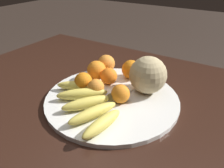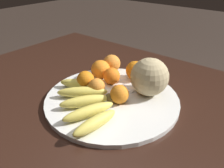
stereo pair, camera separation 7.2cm
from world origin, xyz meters
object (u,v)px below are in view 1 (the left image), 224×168
kitchen_table (115,130)px  fruit_bowl (112,98)px  banana_bunch (88,102)px  orange_back_right (97,70)px  orange_front_right (96,87)px  melon (148,75)px  orange_top_small (121,94)px  orange_side_extra (83,81)px  produce_tag (123,87)px  orange_back_left (131,69)px  orange_front_left (109,76)px  orange_mid_center (106,64)px

kitchen_table → fruit_bowl: fruit_bowl is taller
banana_bunch → orange_back_right: 0.19m
orange_front_right → melon: bearing=-140.5°
orange_top_small → melon: bearing=-112.9°
kitchen_table → orange_side_extra: (0.15, -0.03, 0.14)m
produce_tag → melon: bearing=-160.9°
orange_front_right → produce_tag: bearing=-120.1°
orange_back_left → orange_top_small: orange_back_left is taller
kitchen_table → orange_top_small: size_ratio=23.97×
banana_bunch → produce_tag: bearing=-155.4°
kitchen_table → melon: 0.22m
melon → orange_top_small: size_ratio=2.10×
banana_bunch → orange_back_right: (0.09, -0.17, 0.02)m
orange_front_left → orange_top_small: (-0.10, 0.08, -0.00)m
kitchen_table → orange_mid_center: bearing=-50.1°
orange_front_right → orange_top_small: 0.09m
melon → orange_back_right: melon is taller
orange_front_left → orange_top_small: 0.13m
orange_front_right → orange_top_small: size_ratio=0.94×
orange_front_right → orange_front_left: bearing=-86.6°
kitchen_table → orange_mid_center: size_ratio=20.48×
kitchen_table → orange_mid_center: (0.16, -0.19, 0.14)m
kitchen_table → orange_back_right: bearing=-36.9°
orange_mid_center → orange_back_right: orange_back_right is taller
orange_front_left → orange_side_extra: (0.05, 0.08, 0.00)m
orange_back_right → banana_bunch: bearing=117.8°
orange_front_right → produce_tag: 0.11m
melon → orange_front_right: 0.18m
orange_front_left → orange_side_extra: bearing=56.2°
orange_mid_center → produce_tag: 0.15m
melon → orange_side_extra: bearing=28.4°
fruit_bowl → melon: size_ratio=3.49×
melon → orange_top_small: (0.05, 0.11, -0.03)m
orange_back_right → fruit_bowl: bearing=146.8°
orange_back_right → orange_side_extra: size_ratio=1.16×
melon → orange_back_right: (0.21, 0.02, -0.03)m
fruit_bowl → orange_side_extra: bearing=5.4°
orange_front_left → orange_front_right: 0.09m
kitchen_table → banana_bunch: (0.06, 0.06, 0.12)m
kitchen_table → orange_mid_center: orange_mid_center is taller
orange_mid_center → orange_side_extra: (-0.01, 0.16, -0.00)m
orange_back_right → orange_top_small: orange_back_right is taller
orange_top_small → orange_mid_center: bearing=-44.9°
orange_side_extra → orange_back_right: bearing=-85.9°
orange_back_left → orange_side_extra: orange_back_left is taller
kitchen_table → banana_bunch: banana_bunch is taller
melon → orange_front_left: size_ratio=2.06×
banana_bunch → orange_side_extra: (0.08, -0.08, 0.01)m
orange_side_extra → orange_front_left: bearing=-123.8°
melon → orange_front_right: size_ratio=2.23×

